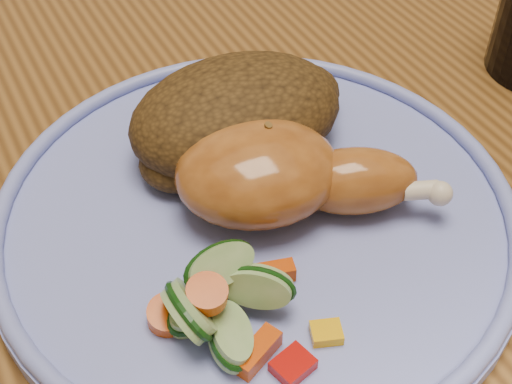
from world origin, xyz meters
TOP-DOWN VIEW (x-y plane):
  - dining_table at (0.00, 0.00)m, footprint 0.90×1.40m
  - chair_far at (0.00, 0.63)m, footprint 0.42×0.42m
  - plate at (-0.11, -0.06)m, footprint 0.31×0.31m
  - plate_rim at (-0.11, -0.06)m, footprint 0.31×0.31m
  - chicken_leg at (-0.09, -0.07)m, footprint 0.15×0.12m
  - rice_pilaf at (-0.09, -0.01)m, footprint 0.15×0.10m
  - vegetable_pile at (-0.16, -0.13)m, footprint 0.09×0.09m

SIDE VIEW (x-z plane):
  - chair_far at x=0.00m, z-range 0.04..0.95m
  - dining_table at x=0.00m, z-range 0.29..1.04m
  - plate at x=-0.11m, z-range 0.75..0.76m
  - plate_rim at x=-0.11m, z-range 0.76..0.77m
  - vegetable_pile at x=-0.16m, z-range 0.75..0.80m
  - rice_pilaf at x=-0.09m, z-range 0.76..0.82m
  - chicken_leg at x=-0.09m, z-range 0.76..0.81m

